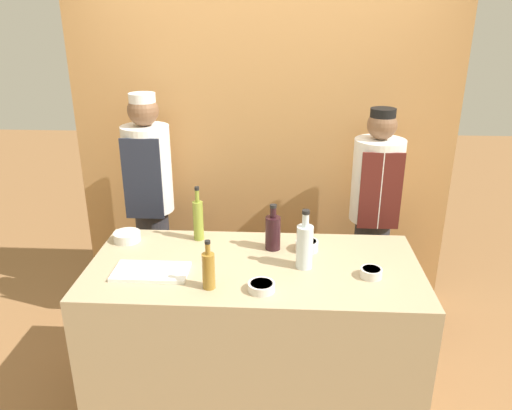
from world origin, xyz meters
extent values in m
plane|color=olive|center=(0.00, 0.00, 0.00)|extent=(14.00, 14.00, 0.00)
cube|color=#B7844C|center=(0.00, 1.19, 1.20)|extent=(2.71, 0.18, 2.40)
cube|color=tan|center=(0.00, 0.00, 0.47)|extent=(1.79, 0.84, 0.93)
cylinder|color=silver|center=(0.05, -0.26, 0.95)|extent=(0.13, 0.13, 0.04)
cylinder|color=#703384|center=(0.05, -0.26, 0.97)|extent=(0.11, 0.11, 0.01)
cylinder|color=silver|center=(0.29, 0.19, 0.96)|extent=(0.13, 0.13, 0.06)
cylinder|color=orange|center=(0.29, 0.19, 0.98)|extent=(0.11, 0.11, 0.02)
cylinder|color=silver|center=(-0.77, 0.26, 0.96)|extent=(0.16, 0.16, 0.05)
cylinder|color=red|center=(-0.77, 0.26, 0.98)|extent=(0.13, 0.13, 0.02)
cylinder|color=silver|center=(0.61, -0.10, 0.96)|extent=(0.11, 0.11, 0.05)
cylinder|color=green|center=(0.61, -0.10, 0.97)|extent=(0.09, 0.09, 0.01)
cube|color=white|center=(-0.53, -0.12, 0.94)|extent=(0.39, 0.21, 0.02)
cylinder|color=olive|center=(-0.21, -0.25, 1.03)|extent=(0.06, 0.06, 0.19)
cylinder|color=olive|center=(-0.21, -0.25, 1.15)|extent=(0.03, 0.03, 0.06)
cylinder|color=black|center=(-0.21, -0.25, 1.18)|extent=(0.03, 0.03, 0.02)
cylinder|color=silver|center=(0.27, -0.01, 1.05)|extent=(0.09, 0.09, 0.24)
cylinder|color=silver|center=(0.27, -0.01, 1.21)|extent=(0.04, 0.04, 0.07)
cylinder|color=black|center=(0.27, -0.01, 1.25)|extent=(0.04, 0.04, 0.02)
cylinder|color=olive|center=(-0.35, 0.30, 1.05)|extent=(0.06, 0.06, 0.24)
cylinder|color=olive|center=(-0.35, 0.30, 1.21)|extent=(0.02, 0.02, 0.07)
cylinder|color=black|center=(-0.35, 0.30, 1.26)|extent=(0.03, 0.03, 0.02)
cylinder|color=black|center=(0.09, 0.20, 1.03)|extent=(0.09, 0.09, 0.19)
cylinder|color=black|center=(0.09, 0.20, 1.16)|extent=(0.03, 0.03, 0.06)
cylinder|color=black|center=(0.09, 0.20, 1.20)|extent=(0.04, 0.04, 0.02)
cylinder|color=#28282D|center=(-0.77, 0.81, 0.45)|extent=(0.23, 0.23, 0.91)
cylinder|color=white|center=(-0.77, 0.81, 1.20)|extent=(0.32, 0.32, 0.59)
cube|color=#232838|center=(-0.77, 0.66, 1.18)|extent=(0.26, 0.02, 0.55)
sphere|color=brown|center=(-0.77, 0.81, 1.60)|extent=(0.20, 0.20, 0.20)
cylinder|color=white|center=(-0.77, 0.81, 1.68)|extent=(0.17, 0.17, 0.07)
cylinder|color=#28282D|center=(0.77, 0.81, 0.44)|extent=(0.24, 0.24, 0.87)
cylinder|color=white|center=(0.77, 0.81, 1.15)|extent=(0.33, 0.33, 0.56)
cube|color=#561E19|center=(0.77, 0.66, 1.13)|extent=(0.27, 0.02, 0.51)
sphere|color=brown|center=(0.77, 0.81, 1.53)|extent=(0.19, 0.19, 0.19)
cylinder|color=black|center=(0.77, 0.81, 1.60)|extent=(0.16, 0.16, 0.07)
camera|label=1|loc=(0.14, -2.37, 2.22)|focal=35.00mm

